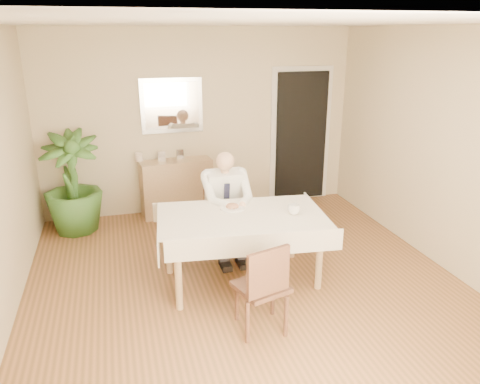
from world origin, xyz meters
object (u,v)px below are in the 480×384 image
object	(u,v)px
dining_table	(241,223)
chair_far	(222,211)
coffee_mug	(294,209)
sideboard	(177,187)
seated_man	(228,201)
chair_near	(264,285)
potted_palm	(72,183)

from	to	relation	value
dining_table	chair_far	xyz separation A→B (m)	(-0.00, 0.88, -0.20)
coffee_mug	sideboard	distance (m)	2.44
dining_table	chair_far	world-z (taller)	chair_far
seated_man	sideboard	distance (m)	1.60
seated_man	sideboard	bearing A→B (deg)	103.82
chair_far	chair_near	xyz separation A→B (m)	(-0.06, -1.81, 0.01)
dining_table	seated_man	size ratio (longest dim) A/B	1.46
potted_palm	chair_far	bearing A→B (deg)	-29.29
chair_near	sideboard	bearing A→B (deg)	79.27
chair_far	seated_man	size ratio (longest dim) A/B	0.68
chair_far	seated_man	distance (m)	0.36
seated_man	potted_palm	bearing A→B (deg)	144.21
dining_table	potted_palm	distance (m)	2.57
sideboard	potted_palm	xyz separation A→B (m)	(-1.39, -0.25, 0.27)
chair_near	seated_man	size ratio (longest dim) A/B	0.69
potted_palm	dining_table	bearing A→B (deg)	-46.59
chair_far	sideboard	world-z (taller)	chair_far
chair_far	coffee_mug	distance (m)	1.17
chair_far	potted_palm	bearing A→B (deg)	154.29
dining_table	sideboard	world-z (taller)	sideboard
coffee_mug	sideboard	bearing A→B (deg)	111.93
sideboard	potted_palm	world-z (taller)	potted_palm
coffee_mug	chair_near	bearing A→B (deg)	-125.53
chair_near	potted_palm	size ratio (longest dim) A/B	0.64
potted_palm	seated_man	bearing A→B (deg)	-35.79
dining_table	coffee_mug	distance (m)	0.55
dining_table	potted_palm	size ratio (longest dim) A/B	1.36
chair_far	chair_near	bearing A→B (deg)	-88.40
dining_table	chair_near	xyz separation A→B (m)	(-0.06, -0.94, -0.19)
seated_man	chair_near	bearing A→B (deg)	-92.35
dining_table	chair_near	bearing A→B (deg)	-87.61
seated_man	dining_table	bearing A→B (deg)	-90.00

